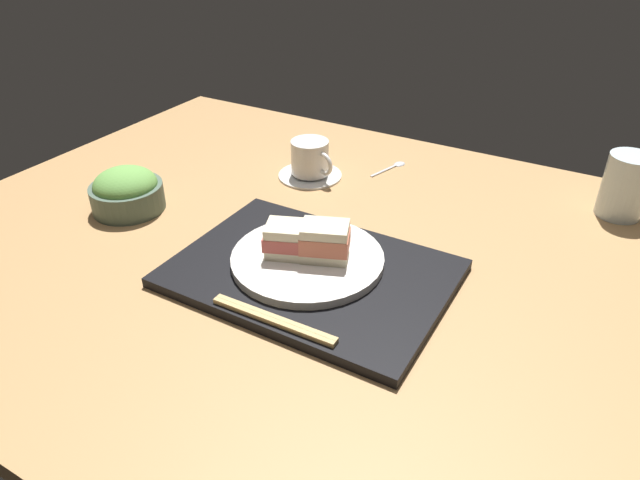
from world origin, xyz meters
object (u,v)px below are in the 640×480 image
(salad_bowl, at_px, (127,191))
(drinking_glass, at_px, (625,186))
(chopsticks_pair, at_px, (273,320))
(teaspoon, at_px, (395,165))
(sandwich_plate, at_px, (308,259))
(coffee_cup, at_px, (310,161))
(sandwich_near, at_px, (289,239))
(sandwich_far, at_px, (325,241))

(salad_bowl, bearing_deg, drinking_glass, 28.50)
(chopsticks_pair, distance_m, teaspoon, 0.55)
(sandwich_plate, xyz_separation_m, teaspoon, (-0.04, 0.41, -0.02))
(sandwich_plate, bearing_deg, coffee_cup, 119.93)
(drinking_glass, height_order, teaspoon, drinking_glass)
(salad_bowl, bearing_deg, teaspoon, 49.87)
(salad_bowl, bearing_deg, coffee_cup, 52.30)
(coffee_cup, height_order, teaspoon, coffee_cup)
(sandwich_near, distance_m, sandwich_far, 0.05)
(sandwich_far, xyz_separation_m, teaspoon, (-0.06, 0.40, -0.05))
(sandwich_near, relative_size, chopsticks_pair, 0.47)
(sandwich_far, bearing_deg, salad_bowl, -179.79)
(salad_bowl, relative_size, teaspoon, 1.26)
(sandwich_near, bearing_deg, sandwich_far, 19.74)
(sandwich_near, xyz_separation_m, drinking_glass, (0.40, 0.42, 0.00))
(coffee_cup, xyz_separation_m, teaspoon, (0.13, 0.13, -0.03))
(sandwich_far, distance_m, salad_bowl, 0.40)
(salad_bowl, xyz_separation_m, chopsticks_pair, (0.40, -0.14, -0.02))
(salad_bowl, height_order, drinking_glass, drinking_glass)
(sandwich_far, xyz_separation_m, coffee_cup, (-0.19, 0.27, -0.02))
(drinking_glass, bearing_deg, sandwich_plate, -132.39)
(sandwich_near, bearing_deg, chopsticks_pair, -66.37)
(sandwich_far, height_order, coffee_cup, sandwich_far)
(chopsticks_pair, bearing_deg, sandwich_near, 113.63)
(salad_bowl, bearing_deg, sandwich_near, -2.70)
(sandwich_far, xyz_separation_m, chopsticks_pair, (0.01, -0.15, -0.04))
(sandwich_near, xyz_separation_m, chopsticks_pair, (0.06, -0.13, -0.03))
(sandwich_plate, relative_size, coffee_cup, 1.80)
(sandwich_near, xyz_separation_m, sandwich_far, (0.05, 0.02, 0.00))
(sandwich_far, xyz_separation_m, drinking_glass, (0.35, 0.41, 0.00))
(chopsticks_pair, bearing_deg, sandwich_far, 92.55)
(coffee_cup, bearing_deg, sandwich_far, -55.54)
(chopsticks_pair, height_order, coffee_cup, coffee_cup)
(sandwich_far, relative_size, chopsticks_pair, 0.46)
(salad_bowl, height_order, chopsticks_pair, salad_bowl)
(sandwich_near, relative_size, salad_bowl, 0.68)
(sandwich_near, xyz_separation_m, salad_bowl, (-0.35, 0.02, -0.02))
(chopsticks_pair, relative_size, teaspoon, 1.82)
(drinking_glass, bearing_deg, sandwich_far, -131.08)
(chopsticks_pair, bearing_deg, coffee_cup, 114.77)
(teaspoon, bearing_deg, coffee_cup, -134.85)
(salad_bowl, height_order, teaspoon, salad_bowl)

